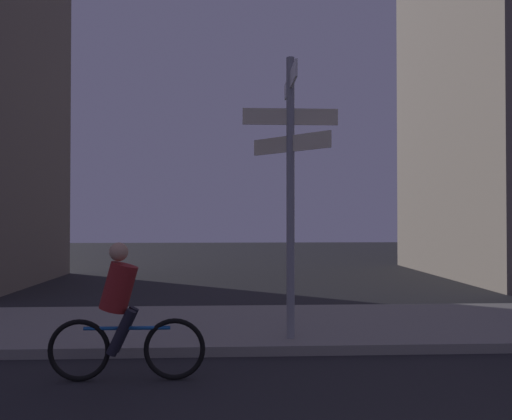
{
  "coord_description": "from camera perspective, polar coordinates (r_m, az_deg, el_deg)",
  "views": [
    {
      "loc": [
        -2.17,
        -1.44,
        1.89
      ],
      "look_at": [
        -1.77,
        6.57,
        2.02
      ],
      "focal_mm": 36.81,
      "sensor_mm": 36.0,
      "label": 1
    }
  ],
  "objects": [
    {
      "name": "signpost",
      "position": [
        7.74,
        3.77,
        4.5
      ],
      "size": [
        1.41,
        1.43,
        4.13
      ],
      "color": "gray",
      "rests_on": "sidewalk_kerb"
    },
    {
      "name": "sidewalk_kerb",
      "position": [
        9.32,
        10.91,
        -12.18
      ],
      "size": [
        40.0,
        3.41,
        0.14
      ],
      "primitive_type": "cube",
      "color": "gray",
      "rests_on": "ground_plane"
    },
    {
      "name": "cyclist",
      "position": [
        6.43,
        -14.28,
        -11.14
      ],
      "size": [
        1.82,
        0.32,
        1.61
      ],
      "color": "black",
      "rests_on": "ground_plane"
    }
  ]
}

